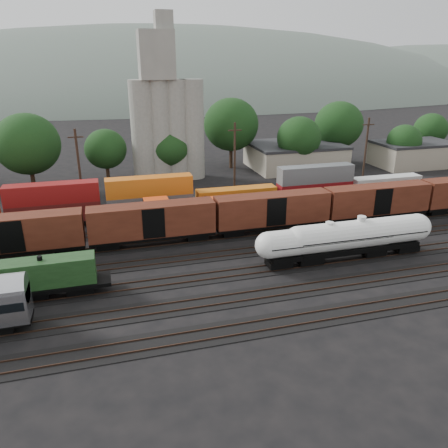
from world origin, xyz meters
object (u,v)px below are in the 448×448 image
object	(u,v)px
grain_silo	(166,118)
green_locomotive	(9,279)
tank_car_a	(328,240)
orange_locomotive	(186,211)

from	to	relation	value
grain_silo	green_locomotive	bearing A→B (deg)	-117.16
green_locomotive	grain_silo	size ratio (longest dim) A/B	0.55
tank_car_a	grain_silo	bearing A→B (deg)	105.41
orange_locomotive	grain_silo	bearing A→B (deg)	86.37
green_locomotive	orange_locomotive	bearing A→B (deg)	37.73
green_locomotive	orange_locomotive	world-z (taller)	green_locomotive
grain_silo	tank_car_a	bearing A→B (deg)	-74.59
grain_silo	orange_locomotive	bearing A→B (deg)	-93.63
tank_car_a	grain_silo	distance (m)	43.39
orange_locomotive	grain_silo	size ratio (longest dim) A/B	0.55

